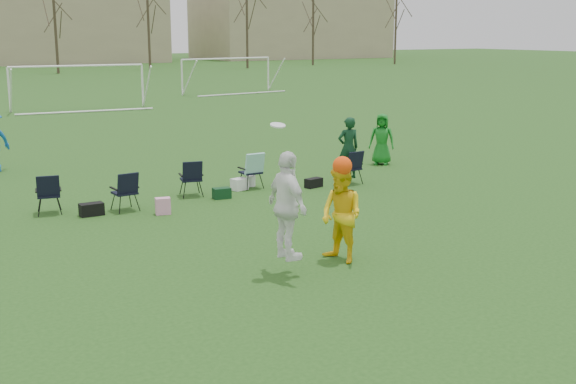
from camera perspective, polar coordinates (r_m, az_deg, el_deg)
ground at (r=11.78m, az=3.59°, el=-8.72°), size 260.00×260.00×0.00m
fielder_green_far at (r=23.81m, az=7.42°, el=4.17°), size 0.96×0.95×1.67m
center_contest at (r=13.11m, az=2.28°, el=-1.41°), size 1.99×1.29×2.74m
sideline_setup at (r=19.28m, az=-4.45°, el=1.43°), size 8.93×2.07×1.91m
goal_mid at (r=42.42m, az=-16.29°, el=8.90°), size 7.40×0.63×2.46m
goal_right at (r=52.11m, az=-4.86°, el=9.94°), size 7.35×1.14×2.46m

